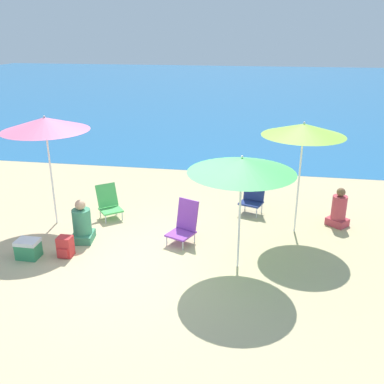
{
  "coord_description": "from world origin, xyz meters",
  "views": [
    {
      "loc": [
        1.73,
        -6.61,
        3.92
      ],
      "look_at": [
        0.45,
        0.98,
        1.0
      ],
      "focal_mm": 40.0,
      "sensor_mm": 36.0,
      "label": 1
    }
  ],
  "objects_px": {
    "person_seated_near": "(82,225)",
    "person_seated_far": "(339,210)",
    "beach_umbrella_lime": "(304,130)",
    "beach_umbrella_pink": "(45,124)",
    "beach_chair_navy": "(253,194)",
    "beach_chair_purple": "(184,223)",
    "beach_umbrella_green": "(242,165)",
    "cooler_box": "(28,249)",
    "water_bottle": "(183,221)",
    "beach_chair_green": "(109,202)",
    "backpack_red": "(65,247)"
  },
  "relations": [
    {
      "from": "backpack_red",
      "to": "cooler_box",
      "type": "height_order",
      "value": "backpack_red"
    },
    {
      "from": "beach_chair_navy",
      "to": "beach_chair_purple",
      "type": "distance_m",
      "value": 2.12
    },
    {
      "from": "beach_umbrella_pink",
      "to": "beach_chair_navy",
      "type": "bearing_deg",
      "value": 17.52
    },
    {
      "from": "person_seated_near",
      "to": "person_seated_far",
      "type": "relative_size",
      "value": 1.02
    },
    {
      "from": "beach_umbrella_lime",
      "to": "beach_umbrella_green",
      "type": "distance_m",
      "value": 1.95
    },
    {
      "from": "person_seated_near",
      "to": "beach_umbrella_lime",
      "type": "bearing_deg",
      "value": 6.76
    },
    {
      "from": "backpack_red",
      "to": "beach_umbrella_green",
      "type": "bearing_deg",
      "value": 2.93
    },
    {
      "from": "cooler_box",
      "to": "person_seated_near",
      "type": "bearing_deg",
      "value": 48.86
    },
    {
      "from": "beach_chair_purple",
      "to": "person_seated_far",
      "type": "bearing_deg",
      "value": 45.87
    },
    {
      "from": "beach_umbrella_pink",
      "to": "water_bottle",
      "type": "distance_m",
      "value": 3.44
    },
    {
      "from": "beach_umbrella_green",
      "to": "person_seated_near",
      "type": "height_order",
      "value": "beach_umbrella_green"
    },
    {
      "from": "beach_chair_purple",
      "to": "backpack_red",
      "type": "relative_size",
      "value": 2.15
    },
    {
      "from": "beach_umbrella_pink",
      "to": "water_bottle",
      "type": "height_order",
      "value": "beach_umbrella_pink"
    },
    {
      "from": "beach_chair_navy",
      "to": "person_seated_far",
      "type": "xyz_separation_m",
      "value": [
        1.82,
        -0.43,
        -0.1
      ]
    },
    {
      "from": "beach_umbrella_lime",
      "to": "beach_chair_navy",
      "type": "relative_size",
      "value": 2.57
    },
    {
      "from": "beach_umbrella_lime",
      "to": "beach_umbrella_green",
      "type": "bearing_deg",
      "value": -123.67
    },
    {
      "from": "beach_chair_navy",
      "to": "backpack_red",
      "type": "height_order",
      "value": "beach_chair_navy"
    },
    {
      "from": "backpack_red",
      "to": "beach_umbrella_pink",
      "type": "bearing_deg",
      "value": 122.03
    },
    {
      "from": "beach_umbrella_pink",
      "to": "cooler_box",
      "type": "bearing_deg",
      "value": -82.72
    },
    {
      "from": "beach_umbrella_green",
      "to": "beach_umbrella_lime",
      "type": "bearing_deg",
      "value": 56.33
    },
    {
      "from": "backpack_red",
      "to": "beach_chair_navy",
      "type": "bearing_deg",
      "value": 38.56
    },
    {
      "from": "beach_umbrella_pink",
      "to": "cooler_box",
      "type": "distance_m",
      "value": 2.5
    },
    {
      "from": "beach_umbrella_green",
      "to": "person_seated_near",
      "type": "distance_m",
      "value": 3.48
    },
    {
      "from": "beach_umbrella_lime",
      "to": "beach_umbrella_pink",
      "type": "bearing_deg",
      "value": -175.19
    },
    {
      "from": "beach_umbrella_lime",
      "to": "person_seated_far",
      "type": "xyz_separation_m",
      "value": [
        0.92,
        0.46,
        -1.8
      ]
    },
    {
      "from": "beach_umbrella_lime",
      "to": "beach_chair_green",
      "type": "xyz_separation_m",
      "value": [
        -4.04,
        0.07,
        -1.79
      ]
    },
    {
      "from": "beach_umbrella_green",
      "to": "cooler_box",
      "type": "relative_size",
      "value": 5.06
    },
    {
      "from": "beach_umbrella_lime",
      "to": "person_seated_near",
      "type": "distance_m",
      "value": 4.67
    },
    {
      "from": "beach_umbrella_pink",
      "to": "cooler_box",
      "type": "xyz_separation_m",
      "value": [
        0.19,
        -1.5,
        -1.99
      ]
    },
    {
      "from": "beach_chair_green",
      "to": "backpack_red",
      "type": "xyz_separation_m",
      "value": [
        -0.18,
        -1.83,
        -0.16
      ]
    },
    {
      "from": "beach_chair_green",
      "to": "water_bottle",
      "type": "distance_m",
      "value": 1.71
    },
    {
      "from": "beach_umbrella_pink",
      "to": "beach_umbrella_green",
      "type": "distance_m",
      "value": 4.18
    },
    {
      "from": "person_seated_far",
      "to": "beach_chair_green",
      "type": "bearing_deg",
      "value": 134.95
    },
    {
      "from": "person_seated_far",
      "to": "beach_umbrella_pink",
      "type": "bearing_deg",
      "value": 138.88
    },
    {
      "from": "cooler_box",
      "to": "person_seated_far",
      "type": "bearing_deg",
      "value": 22.45
    },
    {
      "from": "beach_umbrella_pink",
      "to": "beach_chair_purple",
      "type": "distance_m",
      "value": 3.42
    },
    {
      "from": "beach_chair_green",
      "to": "backpack_red",
      "type": "height_order",
      "value": "beach_chair_green"
    },
    {
      "from": "beach_umbrella_lime",
      "to": "person_seated_far",
      "type": "relative_size",
      "value": 2.71
    },
    {
      "from": "person_seated_near",
      "to": "backpack_red",
      "type": "xyz_separation_m",
      "value": [
        -0.07,
        -0.65,
        -0.15
      ]
    },
    {
      "from": "beach_umbrella_pink",
      "to": "person_seated_near",
      "type": "bearing_deg",
      "value": -37.4
    },
    {
      "from": "beach_chair_navy",
      "to": "beach_chair_green",
      "type": "bearing_deg",
      "value": -146.5
    },
    {
      "from": "person_seated_near",
      "to": "backpack_red",
      "type": "relative_size",
      "value": 2.23
    },
    {
      "from": "beach_chair_purple",
      "to": "person_seated_far",
      "type": "xyz_separation_m",
      "value": [
        3.09,
        1.27,
        -0.04
      ]
    },
    {
      "from": "beach_chair_navy",
      "to": "water_bottle",
      "type": "bearing_deg",
      "value": -128.56
    },
    {
      "from": "beach_umbrella_lime",
      "to": "person_seated_near",
      "type": "xyz_separation_m",
      "value": [
        -4.16,
        -1.12,
        -1.8
      ]
    },
    {
      "from": "beach_umbrella_pink",
      "to": "beach_umbrella_green",
      "type": "relative_size",
      "value": 1.15
    },
    {
      "from": "person_seated_far",
      "to": "cooler_box",
      "type": "xyz_separation_m",
      "value": [
        -5.79,
        -2.39,
        -0.17
      ]
    },
    {
      "from": "backpack_red",
      "to": "water_bottle",
      "type": "xyz_separation_m",
      "value": [
        1.87,
        1.72,
        -0.11
      ]
    },
    {
      "from": "person_seated_near",
      "to": "person_seated_far",
      "type": "xyz_separation_m",
      "value": [
        5.08,
        1.58,
        0.0
      ]
    },
    {
      "from": "beach_umbrella_lime",
      "to": "backpack_red",
      "type": "bearing_deg",
      "value": -157.33
    }
  ]
}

